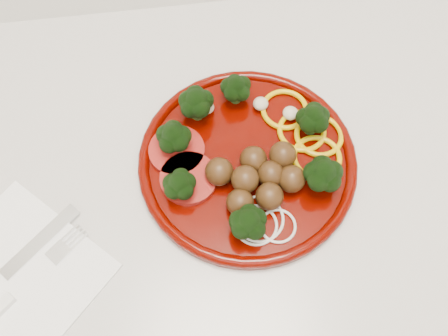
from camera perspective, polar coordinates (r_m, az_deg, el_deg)
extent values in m
cube|color=beige|center=(1.04, 0.07, -12.83)|extent=(2.40, 0.60, 0.87)
cube|color=beige|center=(0.61, 0.11, -2.95)|extent=(2.40, 0.60, 0.03)
cylinder|color=#450400|center=(0.61, 2.68, 0.59)|extent=(0.26, 0.26, 0.01)
torus|color=#450400|center=(0.60, 2.70, 0.85)|extent=(0.27, 0.27, 0.01)
sphere|color=#4C2E13|center=(0.58, 3.37, 1.00)|extent=(0.03, 0.03, 0.03)
sphere|color=#4C2E13|center=(0.57, 5.22, -3.21)|extent=(0.03, 0.03, 0.03)
sphere|color=#4C2E13|center=(0.58, 7.73, -1.21)|extent=(0.03, 0.03, 0.03)
sphere|color=#4C2E13|center=(0.59, 6.68, 1.27)|extent=(0.03, 0.03, 0.03)
sphere|color=#4C2E13|center=(0.57, 2.40, -1.52)|extent=(0.03, 0.03, 0.03)
sphere|color=#4C2E13|center=(0.58, 5.37, -0.65)|extent=(0.03, 0.03, 0.03)
sphere|color=#4C2E13|center=(0.56, 1.84, -3.89)|extent=(0.03, 0.03, 0.03)
sphere|color=#4C2E13|center=(0.58, -0.56, -0.41)|extent=(0.03, 0.03, 0.03)
torus|color=#D6A708|center=(0.63, 8.88, 4.22)|extent=(0.06, 0.06, 0.01)
torus|color=#D6A708|center=(0.61, 10.55, 1.20)|extent=(0.06, 0.06, 0.01)
torus|color=#D6A708|center=(0.64, 6.93, 6.67)|extent=(0.06, 0.06, 0.01)
torus|color=#D6A708|center=(0.63, 10.80, 3.67)|extent=(0.06, 0.06, 0.01)
cylinder|color=#720A07|center=(0.61, -5.42, 1.99)|extent=(0.07, 0.07, 0.01)
cylinder|color=#720A07|center=(0.59, -4.07, -1.19)|extent=(0.07, 0.07, 0.01)
torus|color=beige|center=(0.57, 3.67, -6.50)|extent=(0.05, 0.05, 0.00)
torus|color=beige|center=(0.57, 6.18, -6.59)|extent=(0.04, 0.04, 0.00)
torus|color=beige|center=(0.57, 4.03, -5.79)|extent=(0.06, 0.06, 0.00)
ellipsoid|color=#C6B793|center=(0.64, 4.21, 7.29)|extent=(0.02, 0.02, 0.01)
ellipsoid|color=#C6B793|center=(0.63, -2.01, 6.90)|extent=(0.02, 0.02, 0.01)
ellipsoid|color=#C6B793|center=(0.63, 7.59, 6.18)|extent=(0.02, 0.02, 0.01)
cube|color=white|center=(0.61, -23.12, -11.78)|extent=(0.24, 0.24, 0.00)
cube|color=silver|center=(0.61, -20.25, -7.85)|extent=(0.09, 0.08, 0.00)
cube|color=silver|center=(0.60, -18.39, -9.14)|extent=(0.03, 0.03, 0.00)
cube|color=silver|center=(0.59, -16.25, -8.14)|extent=(0.02, 0.02, 0.00)
cube|color=silver|center=(0.60, -16.60, -7.80)|extent=(0.02, 0.02, 0.00)
cube|color=silver|center=(0.60, -16.94, -7.46)|extent=(0.02, 0.02, 0.00)
cube|color=silver|center=(0.60, -17.28, -7.12)|extent=(0.02, 0.02, 0.00)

